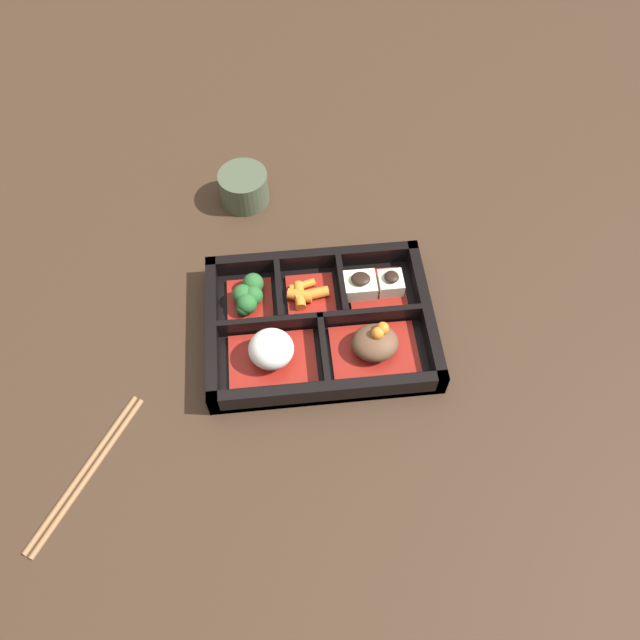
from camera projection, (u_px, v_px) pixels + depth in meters
ground_plane at (320, 330)px, 0.84m from camera, size 3.00×3.00×0.00m
bento_base at (320, 328)px, 0.83m from camera, size 0.29×0.22×0.01m
bento_rim at (319, 321)px, 0.82m from camera, size 0.29×0.22×0.04m
bowl_stew at (375, 344)px, 0.79m from camera, size 0.11×0.08×0.05m
bowl_rice at (271, 351)px, 0.78m from camera, size 0.11×0.08×0.05m
bowl_tofu at (373, 286)px, 0.85m from camera, size 0.08×0.07×0.04m
bowl_carrots at (307, 294)px, 0.84m from camera, size 0.07×0.07×0.02m
bowl_greens at (249, 296)px, 0.83m from camera, size 0.06×0.07×0.03m
tea_cup at (244, 187)px, 0.94m from camera, size 0.07×0.07×0.05m
chopsticks at (86, 471)px, 0.73m from camera, size 0.12×0.19×0.01m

